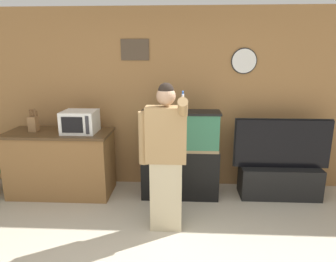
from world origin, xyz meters
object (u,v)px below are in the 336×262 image
Objects in this scene: microwave at (80,122)px; aquarium_on_stand at (180,155)px; counter_island at (61,163)px; knife_block at (33,123)px; person_standing at (165,156)px; tv_on_stand at (280,174)px.

aquarium_on_stand reaches higher than microwave.
aquarium_on_stand is (1.69, -0.01, 0.15)m from counter_island.
knife_block is 0.26× the size of aquarium_on_stand.
knife_block reaches higher than counter_island.
person_standing is (-0.16, -0.82, 0.26)m from aquarium_on_stand.
aquarium_on_stand is 0.87m from person_standing.
knife_block is at bearing 177.38° from counter_island.
knife_block is 0.24× the size of tv_on_stand.
microwave is at bearing -2.23° from knife_block.
microwave is 0.37× the size of aquarium_on_stand.
microwave is 0.67m from knife_block.
person_standing is (1.53, -0.83, 0.41)m from counter_island.
counter_island is at bearing 151.65° from person_standing.
knife_block is 0.19× the size of person_standing.
microwave is 1.44m from aquarium_on_stand.
microwave is 0.27× the size of person_standing.
tv_on_stand is (1.39, 0.07, -0.28)m from aquarium_on_stand.
knife_block is 2.08m from aquarium_on_stand.
person_standing reaches higher than counter_island.
tv_on_stand is (3.08, 0.06, -0.13)m from counter_island.
aquarium_on_stand reaches higher than tv_on_stand.
aquarium_on_stand is at bearing -0.34° from counter_island.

